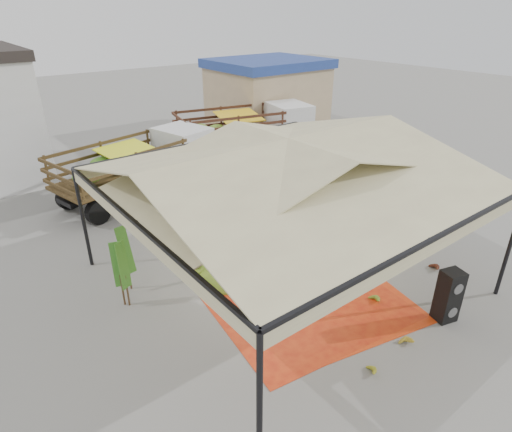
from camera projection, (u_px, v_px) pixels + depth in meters
ground at (283, 278)px, 11.99m from camera, size 90.00×90.00×0.00m
canopy_tent at (287, 167)px, 10.53m from camera, size 8.10×8.10×4.00m
building_tan at (268, 94)px, 25.79m from camera, size 6.30×5.30×4.10m
tarp_left at (301, 299)px, 11.14m from camera, size 5.08×4.89×0.01m
tarp_right at (327, 297)px, 11.20m from camera, size 4.55×4.70×0.01m
banana_heap at (281, 242)px, 12.63m from camera, size 6.06×5.24×1.17m
hand_yellow_a at (369, 370)px, 8.86m from camera, size 0.47×0.43×0.17m
hand_yellow_b at (407, 342)px, 9.57m from camera, size 0.55×0.55×0.19m
hand_red_a at (433, 266)px, 12.33m from camera, size 0.55×0.50×0.21m
hand_red_b at (396, 262)px, 12.59m from camera, size 0.40×0.34×0.17m
hand_green at (373, 299)px, 10.99m from camera, size 0.45×0.37×0.20m
hanging_bunches at (359, 173)px, 12.07m from camera, size 1.74×0.24×0.20m
speaker_stack at (448, 296)px, 10.15m from camera, size 0.59×0.54×1.35m
banana_leaves at (134, 299)px, 11.14m from camera, size 0.96×1.36×3.70m
vendor at (194, 188)px, 15.76m from camera, size 0.64×0.45×1.67m
truck_left at (144, 160)px, 16.94m from camera, size 6.84×3.65×2.23m
truck_right at (251, 125)px, 21.60m from camera, size 7.13×3.75×2.33m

